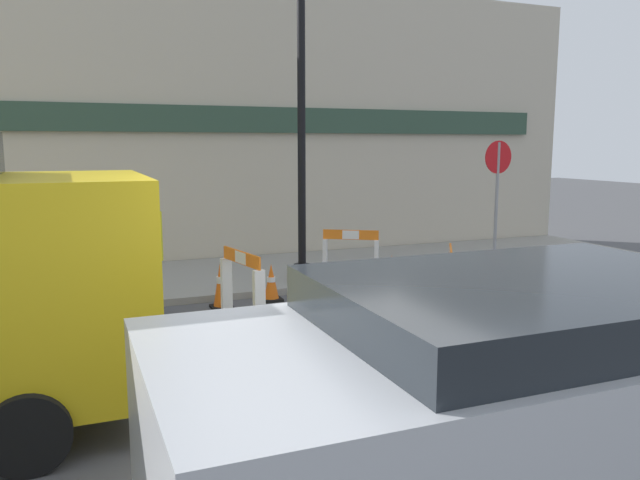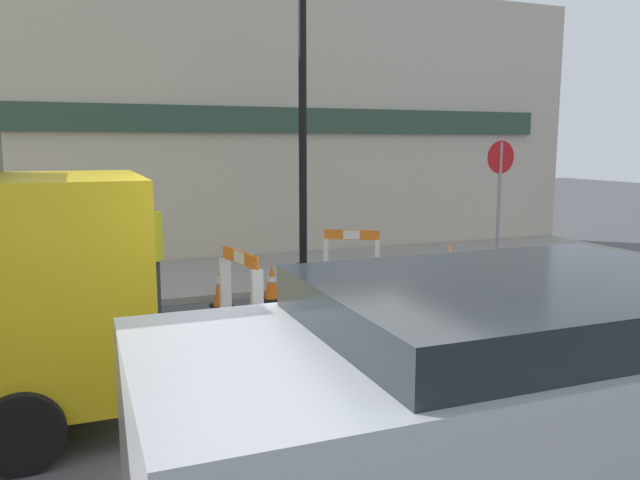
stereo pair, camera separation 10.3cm
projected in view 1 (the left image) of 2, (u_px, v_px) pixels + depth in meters
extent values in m
plane|color=#4C4C4F|center=(335.00, 428.00, 5.17)|extent=(60.00, 60.00, 0.00)
cube|color=gray|center=(196.00, 278.00, 10.68)|extent=(18.00, 3.04, 0.10)
cube|color=#BCB29E|center=(175.00, 121.00, 11.74)|extent=(18.00, 0.12, 5.50)
cube|color=#2D4738|center=(176.00, 119.00, 11.63)|extent=(16.20, 0.10, 0.50)
cylinder|color=black|center=(302.00, 271.00, 10.43)|extent=(0.29, 0.29, 0.24)
cylinder|color=black|center=(301.00, 98.00, 10.00)|extent=(0.13, 0.13, 5.90)
cylinder|color=gray|center=(496.00, 204.00, 11.52)|extent=(0.06, 0.06, 2.26)
cylinder|color=red|center=(498.00, 157.00, 11.39)|extent=(0.60, 0.06, 0.60)
cube|color=white|center=(450.00, 301.00, 7.55)|extent=(0.14, 0.12, 0.90)
cube|color=white|center=(449.00, 289.00, 8.17)|extent=(0.14, 0.12, 0.90)
cube|color=orange|center=(451.00, 253.00, 7.78)|extent=(0.39, 0.60, 0.15)
cube|color=white|center=(451.00, 253.00, 7.78)|extent=(0.14, 0.19, 0.14)
cube|color=white|center=(376.00, 267.00, 9.75)|extent=(0.12, 0.14, 0.85)
cube|color=white|center=(325.00, 265.00, 9.88)|extent=(0.12, 0.14, 0.85)
cube|color=orange|center=(351.00, 235.00, 9.74)|extent=(0.76, 0.47, 0.15)
cube|color=white|center=(351.00, 235.00, 9.74)|extent=(0.24, 0.16, 0.14)
cube|color=white|center=(227.00, 296.00, 7.64)|extent=(0.14, 0.08, 0.95)
cube|color=white|center=(259.00, 312.00, 6.93)|extent=(0.14, 0.08, 0.95)
cube|color=orange|center=(241.00, 258.00, 7.20)|extent=(0.20, 0.91, 0.15)
cube|color=white|center=(241.00, 258.00, 7.20)|extent=(0.08, 0.28, 0.14)
cube|color=black|center=(222.00, 307.00, 8.92)|extent=(0.30, 0.30, 0.04)
cone|color=orange|center=(221.00, 282.00, 8.87)|extent=(0.22, 0.22, 0.69)
cylinder|color=white|center=(221.00, 280.00, 8.86)|extent=(0.13, 0.13, 0.10)
cube|color=black|center=(271.00, 299.00, 9.36)|extent=(0.30, 0.30, 0.04)
cone|color=orange|center=(271.00, 281.00, 9.32)|extent=(0.23, 0.22, 0.52)
cylinder|color=white|center=(271.00, 279.00, 9.31)|extent=(0.13, 0.13, 0.07)
cube|color=black|center=(391.00, 301.00, 9.28)|extent=(0.30, 0.30, 0.04)
cone|color=orange|center=(391.00, 277.00, 9.23)|extent=(0.22, 0.22, 0.67)
cylinder|color=white|center=(391.00, 275.00, 9.22)|extent=(0.13, 0.13, 0.09)
cylinder|color=#33333D|center=(150.00, 289.00, 8.42)|extent=(0.36, 0.36, 0.78)
cylinder|color=yellow|center=(148.00, 236.00, 8.32)|extent=(0.50, 0.50, 0.65)
sphere|color=#DBAD89|center=(147.00, 204.00, 8.25)|extent=(0.29, 0.29, 0.22)
cube|color=#B7BABF|center=(529.00, 413.00, 3.49)|extent=(4.16, 1.78, 1.07)
cube|color=#1E2328|center=(534.00, 321.00, 3.41)|extent=(2.29, 1.64, 0.49)
cylinder|color=black|center=(580.00, 406.00, 4.86)|extent=(0.60, 0.18, 0.60)
cylinder|color=black|center=(263.00, 470.00, 3.91)|extent=(0.60, 0.18, 0.60)
cylinder|color=black|center=(39.00, 348.00, 6.27)|extent=(0.60, 0.18, 0.60)
cylinder|color=black|center=(28.00, 434.00, 4.40)|extent=(0.60, 0.18, 0.60)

